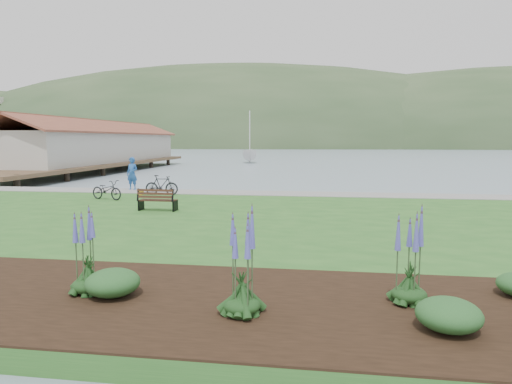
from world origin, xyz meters
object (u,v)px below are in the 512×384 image
at_px(park_bench, 157,199).
at_px(bicycle_a, 107,190).
at_px(person, 132,171).
at_px(sailboat, 250,163).

xyz_separation_m(park_bench, bicycle_a, (-3.70, 3.03, 0.00)).
distance_m(park_bench, person, 8.46).
height_order(park_bench, bicycle_a, same).
relative_size(bicycle_a, sailboat, 0.08).
bearing_deg(park_bench, person, 121.92).
xyz_separation_m(person, sailboat, (0.55, 39.33, -1.52)).
relative_size(park_bench, bicycle_a, 0.86).
bearing_deg(sailboat, park_bench, -96.84).
bearing_deg(person, park_bench, -46.74).
distance_m(person, sailboat, 39.36).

